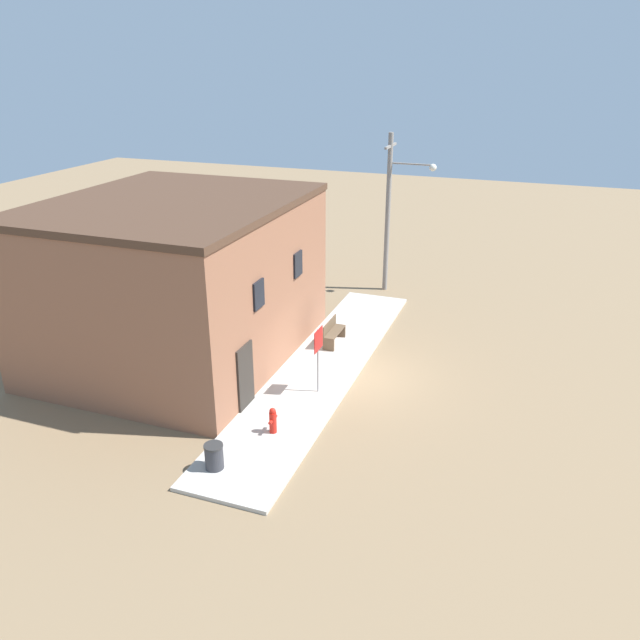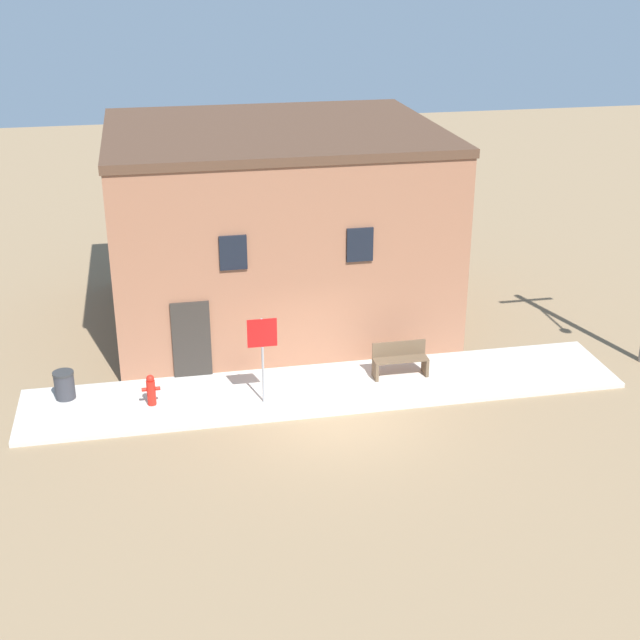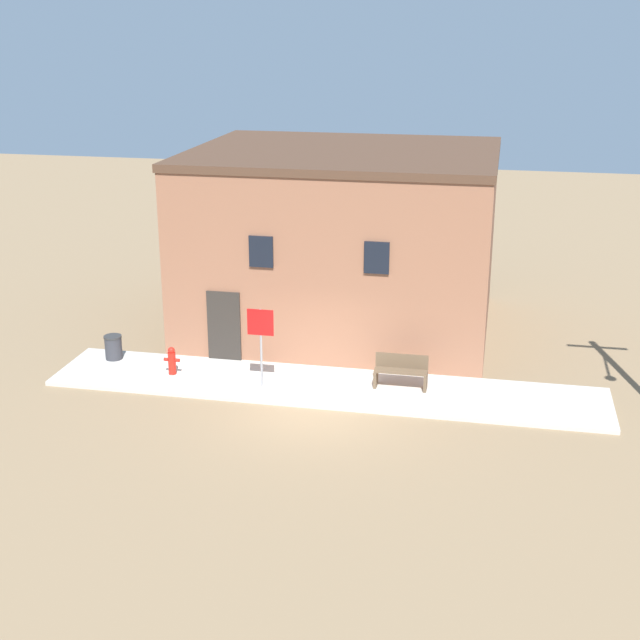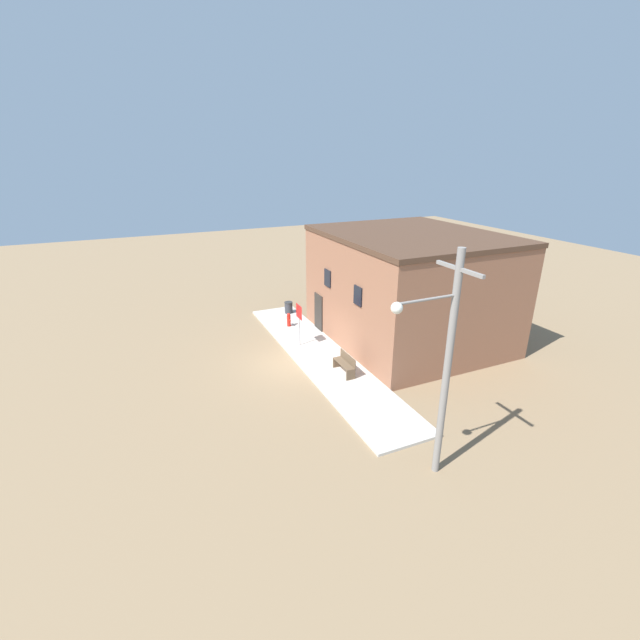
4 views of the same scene
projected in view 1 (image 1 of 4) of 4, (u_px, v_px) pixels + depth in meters
The scene contains 8 objects.
ground_plane at pixel (358, 376), 21.83m from camera, with size 80.00×80.00×0.00m, color #846B4C.
sidewalk at pixel (321, 369), 22.24m from camera, with size 15.34×2.72×0.12m.
brick_building at pixel (177, 280), 22.41m from camera, with size 9.50×8.09×5.82m.
fire_hydrant at pixel (273, 420), 18.22m from camera, with size 0.46×0.22×0.81m.
stop_sign at pixel (318, 348), 20.00m from camera, with size 0.73×0.06×2.24m.
bench at pixel (333, 332), 23.90m from camera, with size 1.44×0.44×0.92m.
trash_bin at pixel (214, 456), 16.65m from camera, with size 0.52×0.52×0.72m.
utility_pole at pixel (392, 207), 28.38m from camera, with size 1.80×2.20×7.29m.
Camera 1 is at (-18.61, -5.38, 10.33)m, focal length 35.00 mm.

